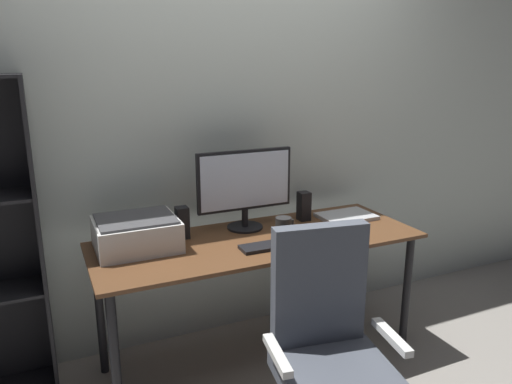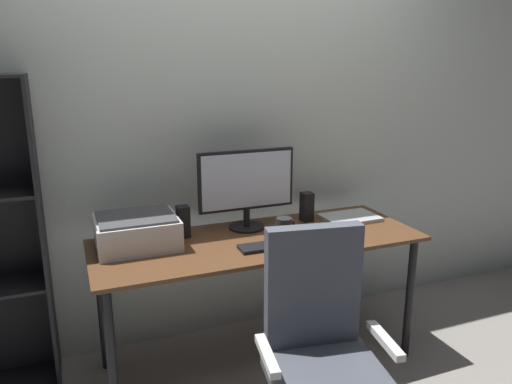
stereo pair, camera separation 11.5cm
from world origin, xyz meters
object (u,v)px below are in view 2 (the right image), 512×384
at_px(monitor, 247,184).
at_px(laptop, 350,218).
at_px(mouse, 301,238).
at_px(coffee_mug, 284,227).
at_px(desk, 259,253).
at_px(office_chair, 322,366).
at_px(printer, 137,231).
at_px(speaker_left, 183,222).
at_px(keyboard, 267,246).
at_px(speaker_right, 307,207).

distance_m(monitor, laptop, 0.67).
height_order(monitor, laptop, monitor).
relative_size(mouse, coffee_mug, 0.90).
height_order(monitor, coffee_mug, monitor).
bearing_deg(desk, laptop, 8.78).
height_order(laptop, office_chair, office_chair).
height_order(laptop, printer, printer).
bearing_deg(mouse, coffee_mug, 112.63).
relative_size(mouse, printer, 0.24).
distance_m(desk, mouse, 0.24).
xyz_separation_m(monitor, speaker_left, (-0.37, -0.01, -0.17)).
bearing_deg(printer, coffee_mug, -11.45).
bearing_deg(mouse, speaker_left, 142.54).
xyz_separation_m(desk, monitor, (0.00, 0.18, 0.34)).
xyz_separation_m(mouse, laptop, (0.43, 0.21, -0.01)).
bearing_deg(keyboard, desk, 86.48).
xyz_separation_m(laptop, speaker_right, (-0.25, 0.07, 0.07)).
relative_size(laptop, speaker_left, 1.88).
bearing_deg(keyboard, speaker_left, 139.00).
distance_m(keyboard, printer, 0.66).
relative_size(coffee_mug, office_chair, 0.11).
distance_m(mouse, speaker_left, 0.63).
bearing_deg(office_chair, speaker_left, 118.88).
relative_size(monitor, printer, 1.37).
height_order(coffee_mug, speaker_left, speaker_left).
height_order(monitor, mouse, monitor).
bearing_deg(speaker_right, office_chair, -113.51).
bearing_deg(desk, speaker_left, 154.77).
relative_size(desk, speaker_left, 10.19).
bearing_deg(keyboard, mouse, 7.78).
relative_size(desk, mouse, 18.05).
height_order(mouse, coffee_mug, coffee_mug).
xyz_separation_m(desk, office_chair, (-0.03, -0.76, -0.20)).
distance_m(coffee_mug, speaker_right, 0.31).
height_order(desk, office_chair, office_chair).
relative_size(monitor, speaker_left, 3.21).
relative_size(coffee_mug, printer, 0.27).
bearing_deg(monitor, desk, -91.46).
relative_size(desk, laptop, 5.41).
xyz_separation_m(coffee_mug, speaker_left, (-0.50, 0.20, 0.03)).
height_order(laptop, speaker_left, speaker_left).
relative_size(keyboard, mouse, 3.02).
bearing_deg(mouse, laptop, 16.24).
bearing_deg(speaker_right, laptop, -16.56).
distance_m(desk, speaker_right, 0.44).
height_order(monitor, printer, monitor).
bearing_deg(desk, office_chair, -92.46).
distance_m(speaker_left, office_chair, 1.05).
xyz_separation_m(mouse, coffee_mug, (-0.06, 0.09, 0.04)).
xyz_separation_m(speaker_left, speaker_right, (0.73, 0.00, 0.00)).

